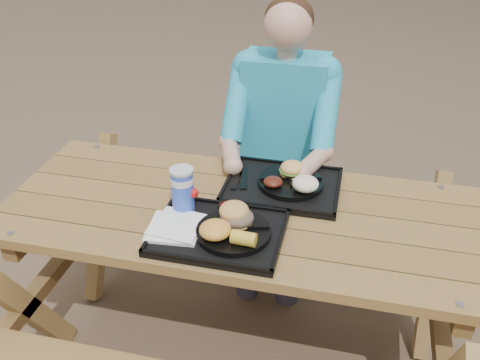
# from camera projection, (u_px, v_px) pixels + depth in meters

# --- Properties ---
(ground) EXTENTS (60.00, 60.00, 0.00)m
(ground) POSITION_uv_depth(u_px,v_px,m) (240.00, 347.00, 2.40)
(ground) COLOR #999999
(ground) RESTS_ON ground
(picnic_table) EXTENTS (1.80, 1.49, 0.75)m
(picnic_table) POSITION_uv_depth(u_px,v_px,m) (240.00, 284.00, 2.20)
(picnic_table) COLOR #999999
(picnic_table) RESTS_ON ground
(tray_near) EXTENTS (0.45, 0.35, 0.02)m
(tray_near) POSITION_uv_depth(u_px,v_px,m) (219.00, 233.00, 1.86)
(tray_near) COLOR black
(tray_near) RESTS_ON picnic_table
(tray_far) EXTENTS (0.45, 0.35, 0.02)m
(tray_far) POSITION_uv_depth(u_px,v_px,m) (282.00, 187.00, 2.13)
(tray_far) COLOR black
(tray_far) RESTS_ON picnic_table
(plate_near) EXTENTS (0.26, 0.26, 0.02)m
(plate_near) POSITION_uv_depth(u_px,v_px,m) (234.00, 232.00, 1.84)
(plate_near) COLOR black
(plate_near) RESTS_ON tray_near
(plate_far) EXTENTS (0.26, 0.26, 0.02)m
(plate_far) POSITION_uv_depth(u_px,v_px,m) (291.00, 182.00, 2.12)
(plate_far) COLOR black
(plate_far) RESTS_ON tray_far
(napkin_stack) EXTENTS (0.20, 0.20, 0.02)m
(napkin_stack) POSITION_uv_depth(u_px,v_px,m) (175.00, 227.00, 1.86)
(napkin_stack) COLOR white
(napkin_stack) RESTS_ON tray_near
(soda_cup) EXTENTS (0.08, 0.08, 0.16)m
(soda_cup) POSITION_uv_depth(u_px,v_px,m) (183.00, 191.00, 1.92)
(soda_cup) COLOR #193BBE
(soda_cup) RESTS_ON tray_near
(condiment_bbq) EXTENTS (0.06, 0.06, 0.03)m
(condiment_bbq) POSITION_uv_depth(u_px,v_px,m) (226.00, 208.00, 1.95)
(condiment_bbq) COLOR black
(condiment_bbq) RESTS_ON tray_near
(condiment_mustard) EXTENTS (0.05, 0.05, 0.03)m
(condiment_mustard) POSITION_uv_depth(u_px,v_px,m) (241.00, 210.00, 1.94)
(condiment_mustard) COLOR gold
(condiment_mustard) RESTS_ON tray_near
(sandwich) EXTENTS (0.11, 0.11, 0.11)m
(sandwich) POSITION_uv_depth(u_px,v_px,m) (237.00, 209.00, 1.84)
(sandwich) COLOR #DFA24E
(sandwich) RESTS_ON plate_near
(mac_cheese) EXTENTS (0.11, 0.11, 0.05)m
(mac_cheese) POSITION_uv_depth(u_px,v_px,m) (215.00, 230.00, 1.79)
(mac_cheese) COLOR gold
(mac_cheese) RESTS_ON plate_near
(corn_cob) EXTENTS (0.09, 0.09, 0.05)m
(corn_cob) POSITION_uv_depth(u_px,v_px,m) (244.00, 238.00, 1.75)
(corn_cob) COLOR yellow
(corn_cob) RESTS_ON plate_near
(cutlery_far) EXTENTS (0.06, 0.17, 0.01)m
(cutlery_far) POSITION_uv_depth(u_px,v_px,m) (243.00, 178.00, 2.16)
(cutlery_far) COLOR black
(cutlery_far) RESTS_ON tray_far
(burger) EXTENTS (0.10, 0.10, 0.09)m
(burger) POSITION_uv_depth(u_px,v_px,m) (292.00, 165.00, 2.13)
(burger) COLOR #F8AD57
(burger) RESTS_ON plate_far
(baked_beans) EXTENTS (0.08, 0.08, 0.03)m
(baked_beans) POSITION_uv_depth(u_px,v_px,m) (273.00, 182.00, 2.07)
(baked_beans) COLOR #4D1A0F
(baked_beans) RESTS_ON plate_far
(potato_salad) EXTENTS (0.10, 0.10, 0.06)m
(potato_salad) POSITION_uv_depth(u_px,v_px,m) (305.00, 184.00, 2.03)
(potato_salad) COLOR white
(potato_salad) RESTS_ON plate_far
(diner) EXTENTS (0.48, 0.84, 1.28)m
(diner) POSITION_uv_depth(u_px,v_px,m) (282.00, 155.00, 2.60)
(diner) COLOR teal
(diner) RESTS_ON ground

